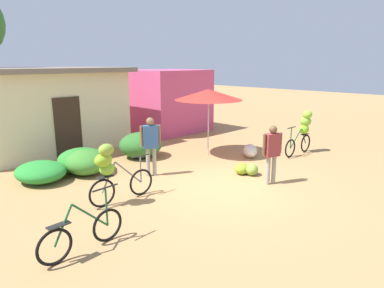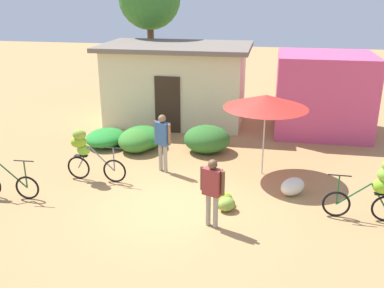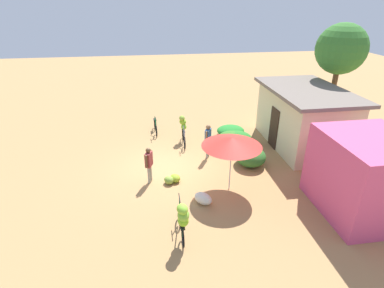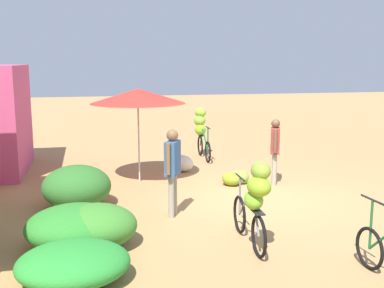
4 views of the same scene
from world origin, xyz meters
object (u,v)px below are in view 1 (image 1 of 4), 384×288
Objects in this scene: banana_pile_on_ground at (246,169)px; produce_sack at (250,151)px; market_umbrella at (209,95)px; person_bystander at (272,149)px; shop_pink at (168,101)px; building_low at (48,109)px; bicycle_leftmost at (83,233)px; bicycle_near_pile at (111,169)px; person_vendor at (151,141)px; bicycle_center_loaded at (304,128)px.

produce_sack is (1.58, 0.98, 0.06)m from banana_pile_on_ground.
banana_pile_on_ground is (-0.80, -2.17, -1.90)m from market_umbrella.
market_umbrella is 3.40m from person_bystander.
produce_sack is 2.67m from person_bystander.
market_umbrella is at bearing 123.47° from produce_sack.
shop_pink is 4.66m from market_umbrella.
bicycle_leftmost is (-2.63, -7.22, -1.14)m from building_low.
banana_pile_on_ground is at bearing -110.21° from market_umbrella.
shop_pink is 7.02m from banana_pile_on_ground.
shop_pink is 7.82m from person_bystander.
person_bystander is at bearing -133.20° from produce_sack.
produce_sack reaches higher than banana_pile_on_ground.
shop_pink reaches higher than bicycle_near_pile.
person_vendor is (-2.73, -0.33, -1.05)m from market_umbrella.
person_bystander is at bearing -101.30° from banana_pile_on_ground.
bicycle_near_pile is at bearing 172.82° from bicycle_center_loaded.
shop_pink reaches higher than bicycle_leftmost.
building_low is 5.00m from person_vendor.
bicycle_leftmost is at bearing 174.98° from person_bystander.
bicycle_leftmost is 5.11m from person_bystander.
produce_sack is at bearing 46.80° from person_bystander.
banana_pile_on_ground is (3.79, -0.92, -0.67)m from bicycle_near_pile.
bicycle_near_pile is 2.05× the size of banana_pile_on_ground.
bicycle_near_pile is 5.41m from produce_sack.
bicycle_near_pile is (-6.50, -5.44, -0.55)m from shop_pink.
bicycle_leftmost is 1.95× the size of banana_pile_on_ground.
shop_pink is at bearing 66.95° from banana_pile_on_ground.
banana_pile_on_ground is at bearing -43.62° from person_vendor.
bicycle_leftmost is at bearing -139.40° from shop_pink.
produce_sack is at bearing -56.53° from market_umbrella.
building_low reaches higher than banana_pile_on_ground.
bicycle_near_pile is 4.04m from person_bystander.
bicycle_leftmost is at bearing -145.27° from person_vendor.
shop_pink is at bearing 65.52° from market_umbrella.
bicycle_center_loaded is at bearing 3.13° from bicycle_leftmost.
bicycle_near_pile is 3.96m from banana_pile_on_ground.
bicycle_center_loaded is at bearing -28.46° from produce_sack.
banana_pile_on_ground is 0.53× the size of person_bystander.
market_umbrella is at bearing -53.48° from building_low.
market_umbrella reaches higher than banana_pile_on_ground.
building_low is 5.76m from market_umbrella.
person_vendor is at bearing 166.25° from produce_sack.
bicycle_near_pile reaches higher than produce_sack.
person_bystander reaches higher than bicycle_near_pile.
bicycle_near_pile is at bearing -164.80° from market_umbrella.
market_umbrella is at bearing 69.79° from banana_pile_on_ground.
building_low is 7.38m from banana_pile_on_ground.
building_low reaches higher than shop_pink.
person_vendor is (-1.93, 1.84, 0.85)m from banana_pile_on_ground.
market_umbrella reaches higher than person_bystander.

